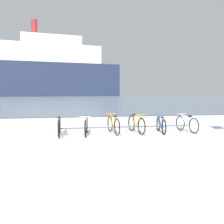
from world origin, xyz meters
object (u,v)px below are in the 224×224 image
(bicycle_3, at_px, (136,124))
(bicycle_4, at_px, (161,125))
(bicycle_0, at_px, (59,126))
(ferry_ship, at_px, (54,71))
(bicycle_5, at_px, (187,124))
(bicycle_2, at_px, (113,125))
(bicycle_1, at_px, (86,126))

(bicycle_3, relative_size, bicycle_4, 1.08)
(bicycle_0, height_order, ferry_ship, ferry_ship)
(bicycle_0, height_order, bicycle_3, bicycle_3)
(bicycle_4, bearing_deg, bicycle_5, 3.71)
(bicycle_2, height_order, bicycle_4, bicycle_2)
(bicycle_0, height_order, bicycle_4, bicycle_0)
(bicycle_4, relative_size, ferry_ship, 0.03)
(bicycle_4, xyz_separation_m, bicycle_5, (1.19, 0.08, 0.01))
(bicycle_3, height_order, bicycle_5, bicycle_3)
(bicycle_1, height_order, ferry_ship, ferry_ship)
(bicycle_1, relative_size, bicycle_2, 1.02)
(bicycle_3, distance_m, ferry_ship, 84.48)
(bicycle_2, xyz_separation_m, bicycle_3, (0.98, 0.02, 0.01))
(bicycle_2, relative_size, bicycle_5, 1.04)
(ferry_ship, bearing_deg, bicycle_2, -84.72)
(bicycle_0, bearing_deg, bicycle_2, 3.84)
(bicycle_0, bearing_deg, ferry_ship, 93.78)
(bicycle_1, relative_size, bicycle_5, 1.07)
(bicycle_0, relative_size, bicycle_4, 1.06)
(bicycle_3, bearing_deg, ferry_ship, 95.95)
(bicycle_1, relative_size, bicycle_4, 1.02)
(bicycle_5, bearing_deg, bicycle_3, 177.90)
(bicycle_5, distance_m, ferry_ship, 84.82)
(bicycle_2, height_order, bicycle_3, bicycle_3)
(bicycle_2, bearing_deg, bicycle_4, -4.04)
(ferry_ship, bearing_deg, bicycle_3, -84.05)
(bicycle_1, relative_size, bicycle_3, 0.95)
(bicycle_1, distance_m, bicycle_5, 4.34)
(bicycle_0, xyz_separation_m, bicycle_2, (2.19, 0.15, -0.00))
(bicycle_2, distance_m, ferry_ship, 84.40)
(bicycle_2, relative_size, bicycle_4, 1.00)
(bicycle_0, bearing_deg, bicycle_5, 0.87)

